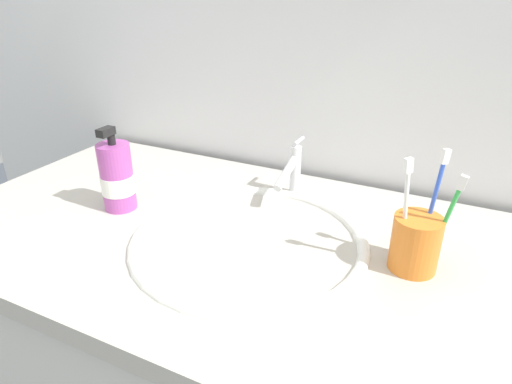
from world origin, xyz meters
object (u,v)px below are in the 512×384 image
Objects in this scene: toothbrush_blue at (434,200)px; toothbrush_green at (447,217)px; faucet at (293,170)px; toothbrush_white at (406,207)px; toothbrush_cup at (415,243)px; soap_dispenser at (117,178)px.

toothbrush_green is at bearing -40.18° from toothbrush_blue.
toothbrush_blue is at bearing -25.17° from faucet.
toothbrush_blue is at bearing 45.99° from toothbrush_white.
toothbrush_white is (-0.02, -0.01, 0.07)m from toothbrush_cup.
faucet is 0.32m from toothbrush_white.
faucet is at bearing 154.83° from toothbrush_blue.
toothbrush_green is (0.06, 0.02, -0.01)m from toothbrush_white.
toothbrush_cup is 0.48× the size of toothbrush_blue.
toothbrush_cup is 0.49× the size of toothbrush_white.
toothbrush_green is (0.33, -0.16, 0.04)m from faucet.
soap_dispenser is (-0.61, -0.07, -0.05)m from toothbrush_blue.
toothbrush_cup is 0.55× the size of toothbrush_green.
soap_dispenser is (-0.58, -0.03, -0.05)m from toothbrush_white.
toothbrush_green is at bearing 4.64° from soap_dispenser.
toothbrush_white is at bearing -164.05° from toothbrush_green.
toothbrush_blue is at bearing 139.82° from toothbrush_green.
toothbrush_green reaches higher than toothbrush_cup.
toothbrush_blue is 0.62m from soap_dispenser.
toothbrush_green is at bearing 8.46° from toothbrush_cup.
toothbrush_cup is 0.07m from toothbrush_white.
toothbrush_blue is at bearing 6.78° from soap_dispenser.
faucet is 0.83× the size of toothbrush_green.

